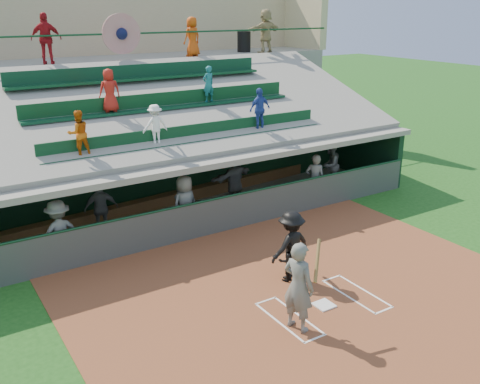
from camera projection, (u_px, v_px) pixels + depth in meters
ground at (324, 306)px, 12.41m from camera, size 100.00×100.00×0.00m
dirt_slab at (310, 297)px, 12.81m from camera, size 11.00×9.00×0.02m
home_plate at (324, 305)px, 12.40m from camera, size 0.43×0.43×0.03m
batters_box_chalk at (324, 305)px, 12.40m from camera, size 2.65×1.85×0.01m
dugout_floor at (190, 215)px, 17.78m from camera, size 16.00×3.50×0.04m
concourse_slab at (114, 114)px, 22.41m from camera, size 20.00×3.00×4.60m
grandstand at (142, 128)px, 20.04m from camera, size 20.40×10.40×7.80m
batter_at_plate at (299, 286)px, 11.22m from camera, size 0.96×0.84×2.02m
catcher at (288, 261)px, 13.38m from camera, size 0.62×0.53×1.09m
home_umpire at (291, 245)px, 13.38m from camera, size 1.23×0.79×1.81m
dugout_bench at (172, 198)px, 18.65m from camera, size 13.22×1.72×0.40m
dugout_player_a at (59, 233)px, 14.09m from camera, size 1.25×0.83×1.80m
dugout_player_b at (101, 208)px, 15.94m from camera, size 1.04×0.56×1.69m
dugout_player_c at (185, 205)px, 16.06m from camera, size 1.00×0.78×1.81m
dugout_player_d at (234, 178)px, 18.28m from camera, size 1.90×1.04×1.96m
dugout_player_e at (315, 180)px, 18.39m from camera, size 0.79×0.73×1.80m
dugout_player_f at (330, 165)px, 20.00m from camera, size 1.09×0.99×1.82m
trash_bin at (244, 42)px, 24.22m from camera, size 0.60×0.60×0.90m
concourse_staff_a at (46, 39)px, 18.96m from camera, size 1.13×0.77×1.79m
concourse_staff_b at (192, 37)px, 21.96m from camera, size 0.87×0.66×1.58m
concourse_staff_c at (266, 31)px, 23.72m from camera, size 1.78×0.68×1.88m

